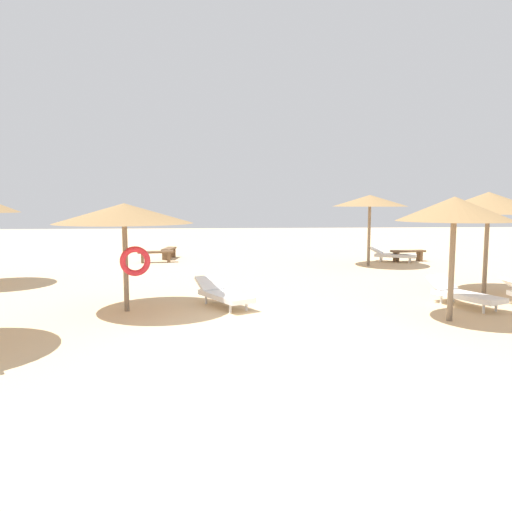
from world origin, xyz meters
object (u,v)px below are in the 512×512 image
object	(u,v)px
parasol_0	(454,209)
lounger_2	(223,294)
bench_1	(169,251)
parasol_2	(124,214)
parasol_4	(488,203)
lounger_0	(463,294)
bench_2	(156,254)
parasol_5	(370,201)
bench_0	(408,253)
lounger_5	(392,255)

from	to	relation	value
parasol_0	lounger_2	size ratio (longest dim) A/B	1.34
lounger_2	bench_1	size ratio (longest dim) A/B	1.29
parasol_2	parasol_4	world-z (taller)	parasol_4
lounger_0	bench_2	distance (m)	12.80
parasol_4	lounger_0	world-z (taller)	parasol_4
parasol_4	lounger_0	distance (m)	3.07
lounger_0	bench_1	world-z (taller)	lounger_0
parasol_5	bench_2	bearing A→B (deg)	168.96
parasol_4	lounger_0	bearing A→B (deg)	-132.67
lounger_0	bench_2	bearing A→B (deg)	132.39
lounger_2	parasol_2	bearing A→B (deg)	-171.44
parasol_4	bench_0	xyz separation A→B (m)	(0.83, 7.41, -2.17)
parasol_0	parasol_2	size ratio (longest dim) A/B	0.84
bench_1	parasol_5	bearing A→B (deg)	-20.60
parasol_5	bench_0	size ratio (longest dim) A/B	1.94
parasol_5	lounger_2	distance (m)	9.69
parasol_5	bench_0	bearing A→B (deg)	29.89
bench_0	bench_1	xyz separation A→B (m)	(-10.48, 1.89, 0.00)
parasol_4	bench_2	distance (m)	12.98
lounger_0	lounger_2	distance (m)	5.88
lounger_0	bench_2	world-z (taller)	lounger_0
parasol_5	lounger_5	xyz separation A→B (m)	(1.41, 1.13, -2.30)
parasol_4	lounger_2	size ratio (longest dim) A/B	1.56
bench_0	lounger_0	bearing A→B (deg)	-104.22
parasol_4	parasol_5	xyz separation A→B (m)	(-1.33, 6.17, 0.09)
parasol_2	lounger_5	xyz separation A→B (m)	(9.63, 8.73, -1.95)
parasol_0	parasol_5	xyz separation A→B (m)	(1.14, 9.11, 0.23)
parasol_0	parasol_2	world-z (taller)	parasol_0
parasol_2	lounger_2	distance (m)	2.99
bench_1	bench_2	xyz separation A→B (m)	(-0.42, -1.42, 0.00)
parasol_2	lounger_2	xyz separation A→B (m)	(2.24, 0.34, -1.95)
parasol_0	parasol_4	distance (m)	3.84
lounger_2	bench_0	world-z (taller)	lounger_2
parasol_4	bench_1	distance (m)	13.58
parasol_2	bench_2	world-z (taller)	parasol_2
lounger_0	bench_1	size ratio (longest dim) A/B	1.30
lounger_5	bench_1	xyz separation A→B (m)	(-9.73, 2.00, 0.04)
parasol_0	lounger_5	bearing A→B (deg)	76.03
parasol_5	parasol_2	bearing A→B (deg)	-137.23
parasol_5	lounger_2	size ratio (longest dim) A/B	1.50
lounger_5	parasol_4	bearing A→B (deg)	-90.58
parasol_0	bench_1	distance (m)	14.34
parasol_0	lounger_5	world-z (taller)	parasol_0
parasol_4	bench_1	xyz separation A→B (m)	(-9.66, 9.30, -2.17)
parasol_2	parasol_0	bearing A→B (deg)	-12.00
lounger_0	lounger_5	distance (m)	9.00
parasol_5	bench_1	size ratio (longest dim) A/B	1.94
parasol_5	bench_0	distance (m)	3.37
parasol_5	bench_2	distance (m)	9.19
lounger_2	lounger_5	distance (m)	11.18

